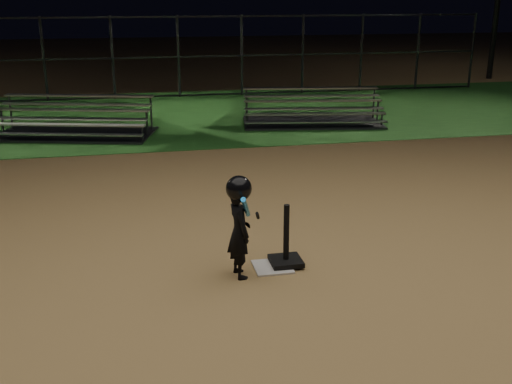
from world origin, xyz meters
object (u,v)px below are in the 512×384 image
Objects in this scene: child_batter at (239,224)px; bleacher_left at (74,128)px; bleacher_right at (313,117)px; home_plate at (273,267)px; batting_tee at (286,253)px.

bleacher_left is at bearing 7.61° from child_batter.
bleacher_right is (3.35, 8.26, -0.48)m from child_batter.
child_batter is at bearing -58.23° from bleacher_left.
home_plate is at bearing -82.32° from child_batter.
home_plate is 0.12× the size of bleacher_left.
home_plate is 8.45m from bleacher_left.
child_batter is 8.93m from bleacher_right.
bleacher_left is (-2.44, 8.08, -0.47)m from child_batter.
child_batter is 0.32× the size of bleacher_left.
bleacher_left reaches higher than bleacher_right.
bleacher_right is (2.74, 8.09, 0.01)m from batting_tee.
home_plate is 0.12× the size of bleacher_right.
bleacher_left is at bearing 109.84° from home_plate.
batting_tee is 8.47m from bleacher_left.
child_batter is at bearing -102.87° from bleacher_right.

